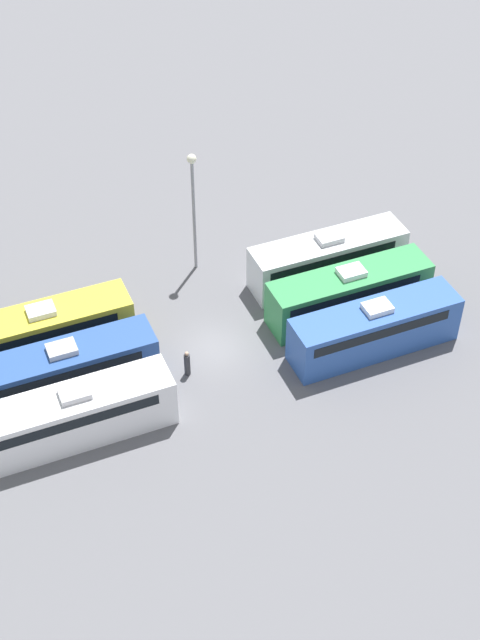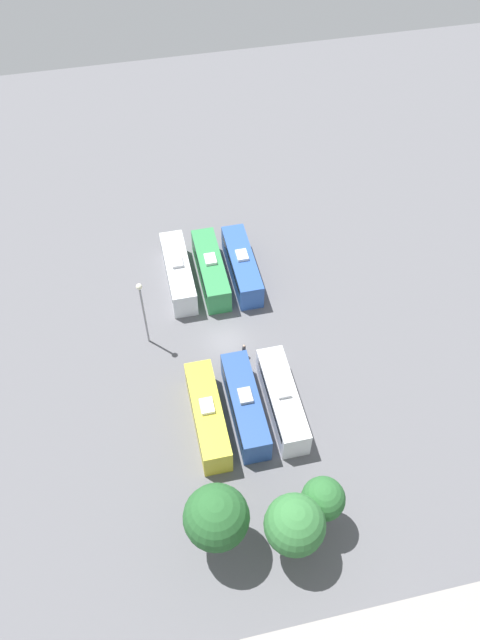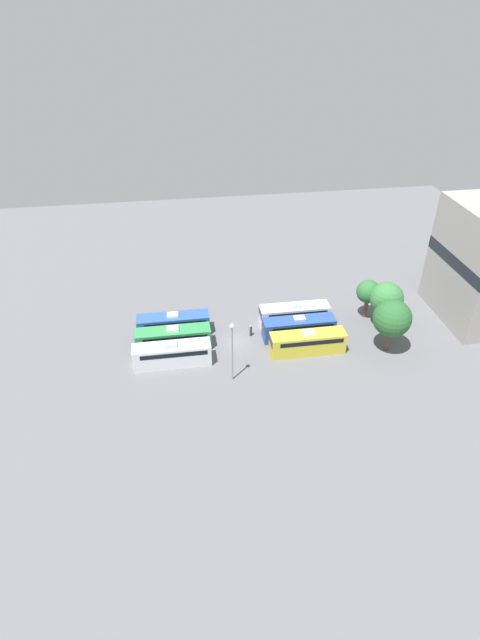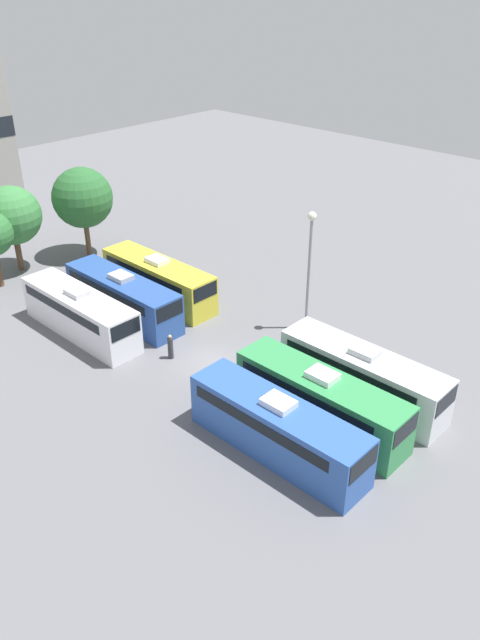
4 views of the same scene
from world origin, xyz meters
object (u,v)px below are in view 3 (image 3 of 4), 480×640
Objects in this scene: bus_2 at (172,354)px; bus_3 at (294,314)px; tree_0 at (368,292)px; tree_2 at (392,318)px; worker_person at (251,331)px; tree_1 at (387,298)px; bus_0 at (174,324)px; bus_5 at (308,342)px; bus_4 at (299,327)px; bus_1 at (174,338)px; light_pole at (232,343)px.

bus_2 is 1.00× the size of bus_3.
tree_2 reaches higher than tree_0.
bus_2 is at bearing -67.08° from worker_person.
bus_0 is at bearing -95.09° from tree_1.
tree_0 is at bearing 91.01° from bus_3.
bus_0 is 19.29m from bus_5.
bus_4 is at bearing -71.93° from tree_0.
bus_3 is 13.37m from tree_1.
bus_4 is (0.15, 17.74, 0.00)m from bus_1.
worker_person is at bearing -82.72° from tree_0.
bus_1 is at bearing 174.62° from bus_2.
tree_2 is (4.97, 29.03, 3.55)m from bus_1.
tree_1 is (-0.90, 12.96, 3.07)m from bus_4.
bus_5 is 8.64m from worker_person.
bus_0 is at bearing 175.97° from bus_2.
worker_person is 11.12m from light_pole.
tree_0 reaches higher than worker_person.
bus_1 is 5.93× the size of worker_person.
bus_3 is at bearing 89.61° from bus_0.
bus_1 is 1.00× the size of bus_4.
bus_0 is 1.00× the size of bus_4.
tree_2 is at bearing 87.27° from bus_2.
light_pole reaches higher than bus_5.
bus_2 and bus_4 have the same top height.
bus_3 is at bearing -126.85° from tree_2.
tree_1 is (2.72, 30.54, 3.07)m from bus_0.
bus_1 reaches higher than worker_person.
bus_0 is 17.78m from bus_3.
bus_2 is at bearing -79.29° from bus_4.
bus_1 is 11.37m from light_pole.
tree_1 is (-4.48, 12.64, 3.07)m from bus_5.
bus_1 is at bearing -90.48° from bus_4.
tree_1 is (2.79, 1.65, 0.38)m from tree_0.
bus_1 is at bearing -83.59° from worker_person.
worker_person is (2.22, 10.88, -0.85)m from bus_0.
bus_1 is 3.58m from bus_2.
light_pole is (11.37, 6.93, 4.08)m from bus_0.
worker_person is 20.05m from tree_1.
bus_3 is 3.50m from bus_4.
bus_0 is 3.47m from bus_1.
tree_1 reaches higher than bus_3.
bus_3 is 7.27m from worker_person.
light_pole reaches higher than bus_2.
bus_5 is (7.20, 17.90, 0.00)m from bus_0.
light_pole is at bearing 41.88° from bus_1.
bus_1 is 30.86m from tree_1.
light_pole is (7.75, -10.65, 4.08)m from bus_4.
tree_1 is 5.97m from tree_2.
bus_0 and bus_2 have the same top height.
tree_1 is (-4.32, 31.03, 3.07)m from bus_2.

